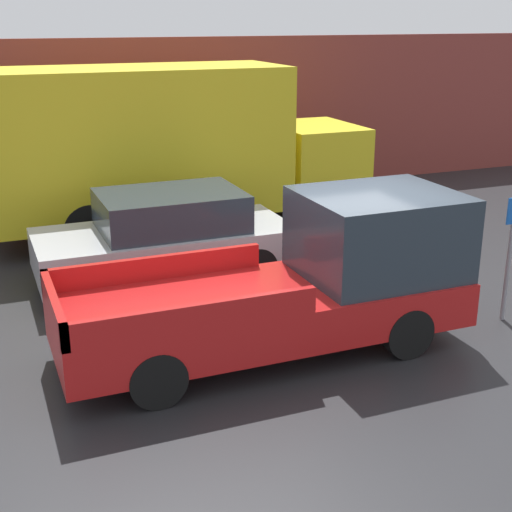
# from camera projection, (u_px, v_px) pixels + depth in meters

# --- Properties ---
(ground_plane) EXTENTS (60.00, 60.00, 0.00)m
(ground_plane) POSITION_uv_depth(u_px,v_px,m) (342.00, 329.00, 10.68)
(ground_plane) COLOR #232326
(building_wall) EXTENTS (28.00, 0.15, 3.97)m
(building_wall) POSITION_uv_depth(u_px,v_px,m) (174.00, 120.00, 17.86)
(building_wall) COLOR brown
(building_wall) RESTS_ON ground
(pickup_truck) EXTENTS (5.65, 2.01, 2.12)m
(pickup_truck) POSITION_uv_depth(u_px,v_px,m) (306.00, 280.00, 9.91)
(pickup_truck) COLOR red
(pickup_truck) RESTS_ON ground
(car) EXTENTS (4.39, 1.97, 1.61)m
(car) POSITION_uv_depth(u_px,v_px,m) (167.00, 237.00, 12.34)
(car) COLOR #B7BABF
(car) RESTS_ON ground
(delivery_truck) EXTENTS (8.10, 2.46, 3.48)m
(delivery_truck) POSITION_uv_depth(u_px,v_px,m) (163.00, 145.00, 14.99)
(delivery_truck) COLOR gold
(delivery_truck) RESTS_ON ground
(parking_sign) EXTENTS (0.30, 0.07, 2.05)m
(parking_sign) POSITION_uv_depth(u_px,v_px,m) (510.00, 248.00, 10.66)
(parking_sign) COLOR gray
(parking_sign) RESTS_ON ground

